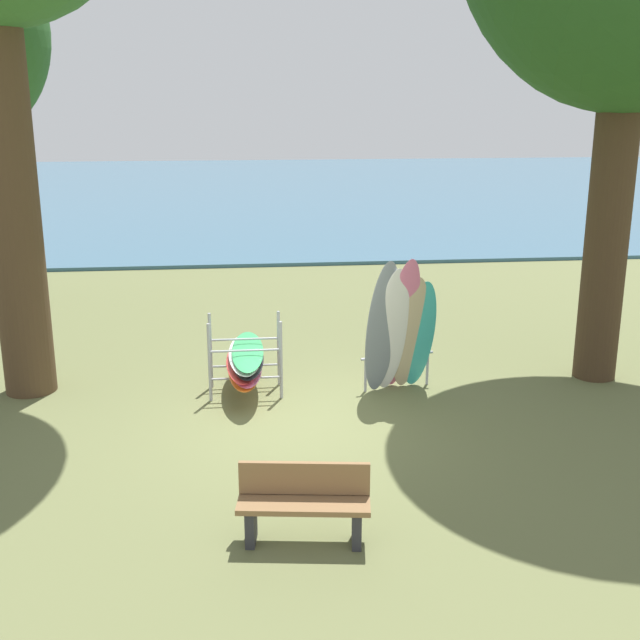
% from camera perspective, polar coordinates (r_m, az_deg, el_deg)
% --- Properties ---
extents(ground_plane, '(80.00, 80.00, 0.00)m').
position_cam_1_polar(ground_plane, '(11.73, -1.31, -7.33)').
color(ground_plane, '#60663D').
extents(lake_water, '(80.00, 36.00, 0.10)m').
position_cam_1_polar(lake_water, '(39.96, -4.88, 9.20)').
color(lake_water, '#38607A').
rests_on(lake_water, ground).
extents(leaning_board_pile, '(1.25, 0.86, 2.26)m').
position_cam_1_polar(leaning_board_pile, '(12.59, 5.72, -0.76)').
color(leaning_board_pile, gray).
rests_on(leaning_board_pile, ground).
extents(board_storage_rack, '(1.15, 2.11, 1.25)m').
position_cam_1_polar(board_storage_rack, '(12.74, -5.34, -2.84)').
color(board_storage_rack, '#9EA0A5').
rests_on(board_storage_rack, ground).
extents(park_bench, '(1.44, 0.60, 0.85)m').
position_cam_1_polar(park_bench, '(8.68, -1.16, -12.82)').
color(park_bench, '#2D2D33').
rests_on(park_bench, ground).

